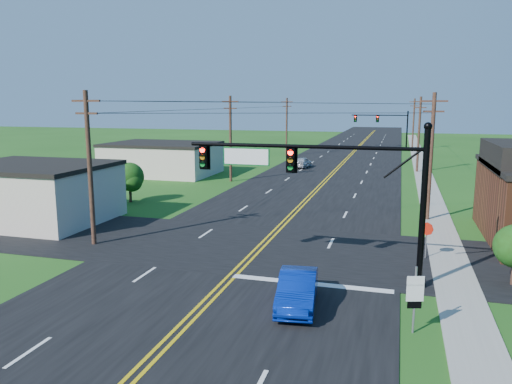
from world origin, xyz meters
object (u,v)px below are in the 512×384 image
(stop_sign, at_px, (427,233))
(signal_mast_main, at_px, (323,180))
(blue_car, at_px, (297,290))
(route_sign, at_px, (415,295))
(signal_mast_far, at_px, (383,123))

(stop_sign, bearing_deg, signal_mast_main, -112.72)
(signal_mast_main, distance_m, blue_car, 5.48)
(signal_mast_main, bearing_deg, stop_sign, 42.58)
(route_sign, xyz_separation_m, stop_sign, (0.82, 9.39, -0.01))
(blue_car, bearing_deg, signal_mast_far, 82.80)
(route_sign, bearing_deg, signal_mast_far, 75.98)
(blue_car, xyz_separation_m, route_sign, (4.54, -1.17, 0.76))
(signal_mast_main, xyz_separation_m, stop_sign, (4.95, 4.54, -3.29))
(stop_sign, bearing_deg, blue_car, -98.43)
(blue_car, xyz_separation_m, stop_sign, (5.37, 8.22, 0.75))
(route_sign, bearing_deg, blue_car, 148.51)
(signal_mast_main, relative_size, stop_sign, 5.58)
(signal_mast_main, relative_size, blue_car, 2.62)
(signal_mast_far, bearing_deg, stop_sign, -85.89)
(signal_mast_far, bearing_deg, signal_mast_main, -90.08)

